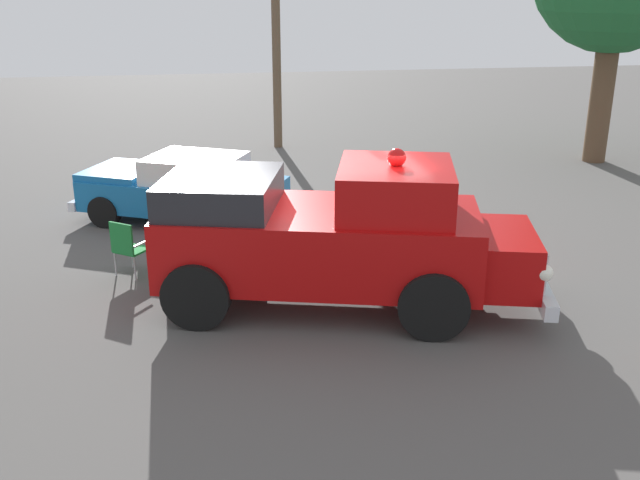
# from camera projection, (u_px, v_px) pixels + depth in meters

# --- Properties ---
(ground_plane) EXTENTS (60.00, 60.00, 0.00)m
(ground_plane) POSITION_uv_depth(u_px,v_px,m) (336.00, 289.00, 12.29)
(ground_plane) COLOR #514F4C
(vintage_fire_truck) EXTENTS (3.68, 6.31, 2.59)m
(vintage_fire_truck) POSITION_uv_depth(u_px,v_px,m) (335.00, 235.00, 11.29)
(vintage_fire_truck) COLOR black
(vintage_fire_truck) RESTS_ON ground
(classic_hot_rod) EXTENTS (3.56, 4.73, 1.46)m
(classic_hot_rod) POSITION_uv_depth(u_px,v_px,m) (182.00, 188.00, 15.46)
(classic_hot_rod) COLOR black
(classic_hot_rod) RESTS_ON ground
(lawn_chair_near_truck) EXTENTS (0.69, 0.69, 1.02)m
(lawn_chair_near_truck) POSITION_uv_depth(u_px,v_px,m) (180.00, 248.00, 12.48)
(lawn_chair_near_truck) COLOR #B7BABF
(lawn_chair_near_truck) RESTS_ON ground
(lawn_chair_by_car) EXTENTS (0.69, 0.68, 1.02)m
(lawn_chair_by_car) POSITION_uv_depth(u_px,v_px,m) (127.00, 245.00, 12.61)
(lawn_chair_by_car) COLOR #B7BABF
(lawn_chair_by_car) RESTS_ON ground
(lawn_chair_spare) EXTENTS (0.51, 0.52, 1.02)m
(lawn_chair_spare) POSITION_uv_depth(u_px,v_px,m) (297.00, 216.00, 14.11)
(lawn_chair_spare) COLOR #B7BABF
(lawn_chair_spare) RESTS_ON ground
(spectator_seated) EXTENTS (0.64, 0.64, 1.29)m
(spectator_seated) POSITION_uv_depth(u_px,v_px,m) (185.00, 243.00, 12.37)
(spectator_seated) COLOR #383842
(spectator_seated) RESTS_ON ground
(utility_pole) EXTENTS (1.48, 1.05, 7.23)m
(utility_pole) POSITION_uv_depth(u_px,v_px,m) (276.00, 21.00, 21.34)
(utility_pole) COLOR brown
(utility_pole) RESTS_ON ground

